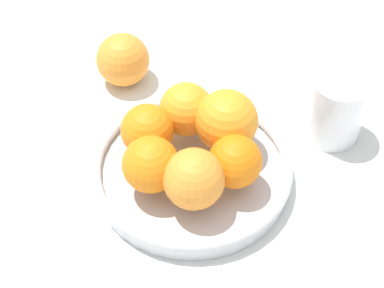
{
  "coord_description": "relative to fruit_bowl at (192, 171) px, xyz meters",
  "views": [
    {
      "loc": [
        0.38,
        0.36,
        0.65
      ],
      "look_at": [
        0.0,
        0.0,
        0.07
      ],
      "focal_mm": 60.0,
      "sensor_mm": 36.0,
      "label": 1
    }
  ],
  "objects": [
    {
      "name": "fruit_bowl",
      "position": [
        0.0,
        0.0,
        0.0
      ],
      "size": [
        0.26,
        0.26,
        0.03
      ],
      "color": "silver",
      "rests_on": "ground_plane"
    },
    {
      "name": "ground_plane",
      "position": [
        0.0,
        0.0,
        -0.02
      ],
      "size": [
        4.0,
        4.0,
        0.0
      ],
      "primitive_type": "plane",
      "color": "silver"
    },
    {
      "name": "drinking_glass",
      "position": [
        -0.19,
        0.08,
        0.03
      ],
      "size": [
        0.07,
        0.07,
        0.1
      ],
      "primitive_type": "cylinder",
      "color": "white",
      "rests_on": "ground_plane"
    },
    {
      "name": "stray_orange",
      "position": [
        -0.07,
        -0.2,
        0.02
      ],
      "size": [
        0.08,
        0.08,
        0.08
      ],
      "primitive_type": "sphere",
      "color": "orange",
      "rests_on": "ground_plane"
    },
    {
      "name": "orange_pile",
      "position": [
        -0.0,
        -0.0,
        0.05
      ],
      "size": [
        0.19,
        0.18,
        0.08
      ],
      "color": "orange",
      "rests_on": "fruit_bowl"
    }
  ]
}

